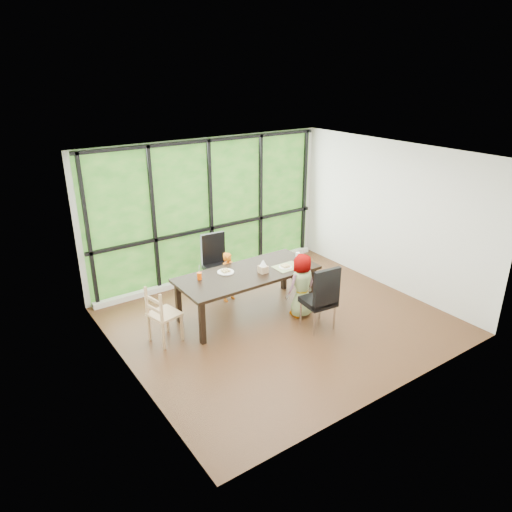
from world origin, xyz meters
The scene contains 23 objects.
ground centered at (0.00, 0.00, 0.00)m, with size 5.00×5.00×0.00m, color black.
back_wall centered at (0.00, 2.25, 1.35)m, with size 5.00×5.00×0.00m, color silver.
foliage_backdrop centered at (0.00, 2.23, 1.35)m, with size 4.80×0.02×2.65m, color #1B4714.
window_mullions centered at (0.00, 2.19, 1.35)m, with size 4.80×0.06×2.65m, color black, non-canonical shape.
window_sill centered at (0.00, 2.15, 0.05)m, with size 4.80×0.12×0.10m, color silver.
dining_table centered at (-0.28, 0.53, 0.38)m, with size 2.35×1.00×0.75m, color black.
chair_window_leather centered at (-0.26, 1.53, 0.54)m, with size 0.46×0.46×1.08m, color black.
chair_interior_leather centered at (0.37, -0.49, 0.54)m, with size 0.46×0.46×1.08m, color black.
chair_end_beech centered at (-1.77, 0.53, 0.45)m, with size 0.42×0.40×0.90m, color #A57D57.
child_toddler centered at (-0.28, 1.13, 0.45)m, with size 0.33×0.21×0.90m, color #D56412.
child_older centered at (0.42, -0.03, 0.54)m, with size 0.53×0.35×1.09m, color gray.
placemat centered at (0.39, 0.33, 0.75)m, with size 0.45×0.33×0.01m, color tan.
plate_far centered at (-0.58, 0.73, 0.76)m, with size 0.27×0.27×0.02m, color white.
plate_near centered at (0.35, 0.34, 0.76)m, with size 0.22×0.22×0.01m, color white.
orange_cup centered at (-1.05, 0.74, 0.81)m, with size 0.07×0.07×0.12m, color #FF5207.
green_cup centered at (0.68, 0.27, 0.81)m, with size 0.07×0.07×0.12m, color #64D437.
white_mug centered at (0.83, 0.59, 0.79)m, with size 0.08×0.08×0.08m, color white.
tissue_box centered at (-0.07, 0.38, 0.81)m, with size 0.13×0.13×0.12m, color tan.
crepe_rolls_far centered at (-0.58, 0.73, 0.79)m, with size 0.15×0.12×0.04m, color tan, non-canonical shape.
crepe_rolls_near centered at (0.35, 0.34, 0.78)m, with size 0.15×0.12×0.04m, color tan, non-canonical shape.
straw_white centered at (-1.05, 0.74, 0.91)m, with size 0.01×0.01×0.20m, color white.
straw_pink centered at (0.68, 0.27, 0.91)m, with size 0.01×0.01×0.20m, color pink.
tissue centered at (-0.07, 0.38, 0.92)m, with size 0.12×0.12×0.11m, color white.
Camera 1 is at (-4.15, -5.31, 3.88)m, focal length 32.90 mm.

